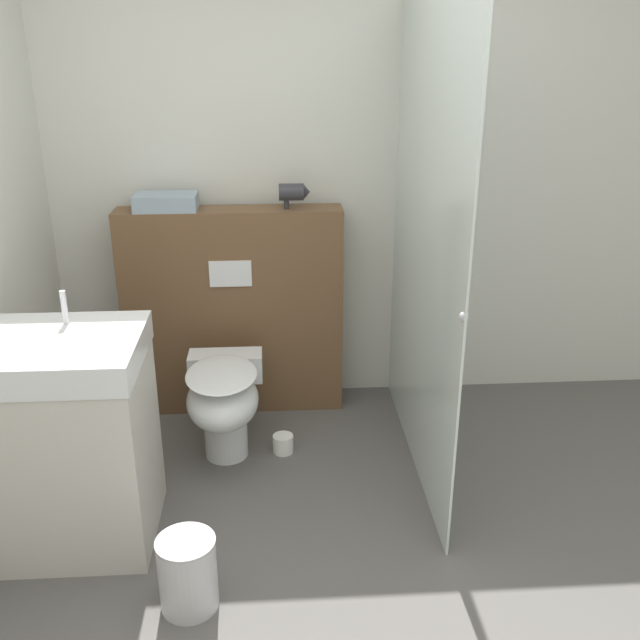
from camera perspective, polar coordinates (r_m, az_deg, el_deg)
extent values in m
plane|color=#565451|center=(2.79, 0.97, -23.24)|extent=(12.00, 12.00, 0.00)
cube|color=silver|center=(3.93, -1.19, 11.08)|extent=(8.00, 0.06, 2.50)
cube|color=brown|center=(3.94, -6.93, 0.68)|extent=(1.19, 0.21, 1.14)
cube|color=white|center=(3.75, -7.18, 3.69)|extent=(0.22, 0.01, 0.14)
cube|color=silver|center=(3.27, 8.31, 5.62)|extent=(0.01, 1.51, 2.16)
sphere|color=#B2B2B7|center=(2.61, 11.43, 0.27)|extent=(0.04, 0.04, 0.04)
cylinder|color=white|center=(3.63, -7.56, -8.40)|extent=(0.21, 0.21, 0.33)
ellipsoid|color=white|center=(3.47, -7.79, -6.36)|extent=(0.34, 0.46, 0.25)
ellipsoid|color=white|center=(3.41, -7.90, -4.33)|extent=(0.34, 0.45, 0.02)
cube|color=white|center=(3.70, -7.55, -3.66)|extent=(0.38, 0.16, 0.14)
cube|color=beige|center=(3.13, -19.15, -10.04)|extent=(0.62, 0.56, 0.78)
cube|color=white|center=(2.92, -20.22, -2.48)|extent=(0.63, 0.57, 0.12)
cylinder|color=silver|center=(3.01, -19.78, 0.96)|extent=(0.02, 0.02, 0.14)
cylinder|color=#2D2D33|center=(3.73, -2.31, 10.20)|extent=(0.13, 0.09, 0.09)
cone|color=#2D2D33|center=(3.73, -1.08, 10.22)|extent=(0.03, 0.07, 0.07)
cylinder|color=#2D2D33|center=(3.74, -2.70, 9.47)|extent=(0.03, 0.03, 0.08)
cube|color=#8C9EAD|center=(3.80, -12.21, 9.23)|extent=(0.32, 0.20, 0.08)
cylinder|color=white|center=(3.68, -2.97, -9.86)|extent=(0.10, 0.10, 0.09)
cylinder|color=silver|center=(2.81, -10.52, -19.40)|extent=(0.22, 0.22, 0.28)
cylinder|color=silver|center=(2.72, -10.74, -17.06)|extent=(0.22, 0.22, 0.01)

